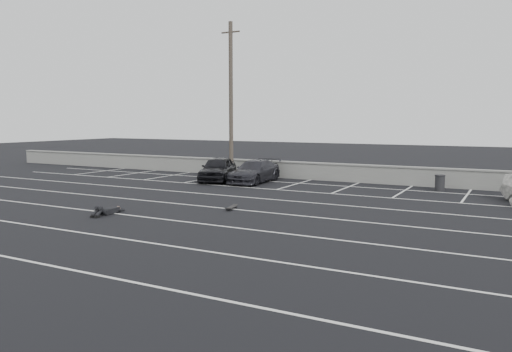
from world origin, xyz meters
The scene contains 9 objects.
ground centered at (0.00, 0.00, 0.00)m, with size 120.00×120.00×0.00m, color black.
seawall centered at (0.00, 14.00, 0.55)m, with size 50.00×0.45×1.06m.
stall_lines centered at (-0.08, 4.41, 0.00)m, with size 36.00×20.05×0.01m.
car_left centered at (-3.74, 10.75, 0.72)m, with size 1.71×4.25×1.45m, color black.
car_right centered at (-1.47, 11.15, 0.65)m, with size 1.81×4.46×1.29m, color #25252B.
utility_pole centered at (-4.27, 13.20, 4.94)m, with size 1.30×0.26×9.75m.
trash_bin centered at (8.60, 12.61, 0.42)m, with size 0.68×0.68×0.83m.
person centered at (-1.84, -0.01, 0.21)m, with size 1.08×2.16×0.41m, color black, non-canonical shape.
skateboard centered at (1.88, 2.96, 0.08)m, with size 0.38×0.87×0.10m.
Camera 1 is at (12.26, -14.30, 3.65)m, focal length 35.00 mm.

